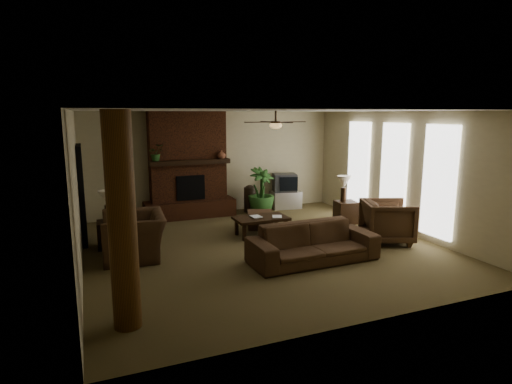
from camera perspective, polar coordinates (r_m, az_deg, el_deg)
name	(u,v)px	position (r m, az deg, el deg)	size (l,w,h in m)	color
room_shell	(263,181)	(8.58, 1.01, 1.51)	(7.00, 7.00, 7.00)	brown
fireplace	(188,174)	(11.42, -9.10, 2.41)	(2.40, 0.70, 2.80)	#502815
windows	(394,173)	(10.57, 18.04, 2.44)	(0.08, 3.65, 2.35)	white
log_column	(122,223)	(5.57, -17.58, -3.97)	(0.36, 0.36, 2.80)	brown
doorway	(82,194)	(9.75, -22.40, -0.29)	(0.10, 1.00, 2.10)	black
ceiling_fan	(276,124)	(8.91, 2.66, 9.14)	(1.35, 1.35, 0.37)	#312216
sofa	(313,237)	(8.03, 7.71, -6.02)	(2.42, 0.71, 0.94)	#47301E
armchair_left	(134,228)	(8.50, -16.13, -4.72)	(1.31, 0.85, 1.14)	#47301E
armchair_right	(387,219)	(9.54, 17.28, -3.55)	(0.98, 0.92, 1.01)	#47301E
coffee_table	(261,220)	(9.63, 0.68, -3.73)	(1.20, 0.70, 0.43)	black
ottoman	(260,220)	(10.31, 0.56, -3.75)	(0.60, 0.60, 0.40)	#47301E
tv_stand	(286,200)	(12.45, 4.01, -1.04)	(0.85, 0.50, 0.50)	silver
tv	(285,183)	(12.33, 3.90, 1.26)	(0.76, 0.67, 0.52)	#353638
floor_vase	(250,197)	(11.93, -0.82, -0.64)	(0.34, 0.34, 0.77)	#34281C
floor_plant	(261,202)	(11.59, 0.69, -1.30)	(0.73, 1.30, 0.73)	#295020
side_table_left	(110,234)	(9.35, -19.04, -5.38)	(0.50, 0.50, 0.55)	black
lamp_left	(108,200)	(9.18, -19.36, -1.03)	(0.45, 0.45, 0.65)	#312216
side_table_right	(346,212)	(11.01, 12.00, -2.65)	(0.50, 0.50, 0.55)	black
lamp_right	(344,184)	(10.89, 11.74, 1.11)	(0.40, 0.40, 0.65)	#312216
mantel_plant	(156,155)	(11.00, -13.33, 4.93)	(0.38, 0.42, 0.33)	#295020
mantel_vase	(222,155)	(11.28, -4.64, 5.04)	(0.22, 0.23, 0.22)	brown
book_a	(252,212)	(9.51, -0.60, -2.65)	(0.22, 0.03, 0.29)	#999999
book_b	(272,211)	(9.58, 2.23, -2.56)	(0.21, 0.02, 0.29)	#999999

